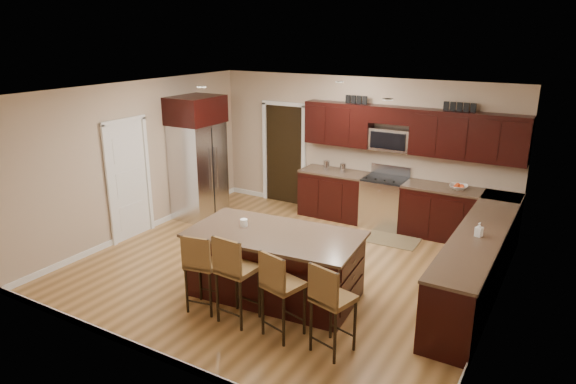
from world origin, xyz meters
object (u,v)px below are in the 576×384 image
Objects in this scene: stool_left at (201,264)px; stool_extra at (330,299)px; stool_mid at (234,269)px; refrigerator at (198,157)px; island at (275,266)px; stool_right at (280,285)px; range at (384,202)px.

stool_left is 0.98× the size of stool_extra.
stool_left is 0.52m from stool_mid.
island is at bearing -33.65° from refrigerator.
stool_right is at bearing -38.43° from refrigerator.
stool_left is at bearing -165.83° from stool_right.
stool_right is (0.65, 0.01, -0.04)m from stool_mid.
stool_right is 4.53m from refrigerator.
island is 2.20× the size of stool_extra.
island is at bearing 45.33° from stool_left.
stool_right is at bearing -165.80° from stool_extra.
stool_extra is (1.82, -0.00, 0.02)m from stool_left.
stool_mid is 1.06× the size of stool_extra.
stool_extra is at bearing -10.18° from stool_left.
stool_left is 0.98× the size of stool_right.
island is 2.20× the size of stool_right.
stool_mid is at bearing -165.31° from stool_right.
stool_mid is 1.30m from stool_extra.
stool_left is 0.46× the size of refrigerator.
range reaches higher than island.
stool_left is 1.17m from stool_right.
refrigerator reaches higher than range.
stool_extra is (1.24, -0.84, 0.26)m from island.
stool_left is 1.82m from stool_extra.
island is 0.90m from stool_mid.
refrigerator is at bearing 119.96° from stool_left.
stool_mid is at bearing -10.84° from stool_left.
stool_mid is 1.06× the size of stool_right.
stool_mid reaches higher than stool_left.
range is 0.95× the size of stool_mid.
refrigerator is (-2.94, 1.96, 0.78)m from island.
island is 3.61m from refrigerator.
refrigerator is at bearing 155.76° from stool_right.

